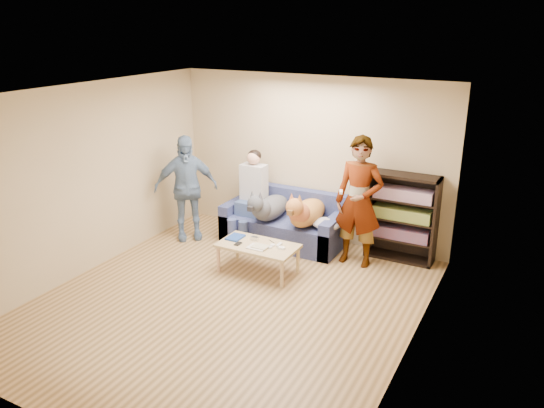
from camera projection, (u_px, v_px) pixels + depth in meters
The scene contains 27 objects.
ground at pixel (227, 303), 6.68m from camera, with size 5.00×5.00×0.00m, color brown.
ceiling at pixel (221, 94), 5.82m from camera, with size 5.00×5.00×0.00m, color white.
wall_back at pixel (311, 159), 8.33m from camera, with size 4.50×4.50×0.00m, color tan.
wall_front at pixel (51, 299), 4.16m from camera, with size 4.50×4.50×0.00m, color tan.
wall_left at pixel (86, 180), 7.24m from camera, with size 5.00×5.00×0.00m, color tan.
wall_right at pixel (415, 241), 5.25m from camera, with size 5.00×5.00×0.00m, color tan.
blanket at pixel (326, 224), 7.87m from camera, with size 0.44×0.38×0.15m, color #B5B4B9.
person_standing_right at pixel (359, 202), 7.47m from camera, with size 0.69×0.45×1.88m, color gray.
person_standing_left at pixel (186, 188), 8.40m from camera, with size 1.00×0.42×1.70m, color #7192B5.
held_controller at pixel (341, 192), 7.34m from camera, with size 0.04×0.13×0.03m, color white.
notebook_blue at pixel (235, 237), 7.57m from camera, with size 0.20×0.26×0.03m, color #1B3F97.
papers at pixel (258, 247), 7.25m from camera, with size 0.26×0.20×0.01m, color silver.
magazine at pixel (260, 246), 7.25m from camera, with size 0.22×0.17×0.01m, color #BEB898.
camera_silver at pixel (255, 238), 7.50m from camera, with size 0.11×0.06×0.05m, color silver.
controller_a at pixel (279, 245), 7.31m from camera, with size 0.04×0.13×0.03m, color white.
controller_b at pixel (282, 248), 7.21m from camera, with size 0.09×0.06×0.03m, color white.
headphone_cup_a at pixel (270, 247), 7.25m from camera, with size 0.07×0.07×0.02m, color silver.
headphone_cup_b at pixel (273, 245), 7.31m from camera, with size 0.07×0.07×0.02m, color white.
pen_orange at pixel (251, 248), 7.23m from camera, with size 0.01×0.01×0.14m, color orange.
pen_black at pixel (272, 241), 7.45m from camera, with size 0.01×0.01×0.14m, color black.
wallet at pixel (238, 244), 7.36m from camera, with size 0.07×0.12×0.01m, color black.
sofa at pixel (284, 225), 8.44m from camera, with size 1.90×0.85×0.82m.
person_seated at pixel (251, 193), 8.41m from camera, with size 0.40×0.73×1.47m.
dog_gray at pixel (268, 207), 8.18m from camera, with size 0.40×1.24×0.58m.
dog_tan at pixel (305, 212), 7.94m from camera, with size 0.43×1.17×0.62m.
coffee_table at pixel (258, 248), 7.37m from camera, with size 1.10×0.60×0.42m.
bookshelf at pixel (402, 215), 7.71m from camera, with size 1.00×0.34×1.30m.
Camera 1 is at (3.26, -4.94, 3.38)m, focal length 35.00 mm.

